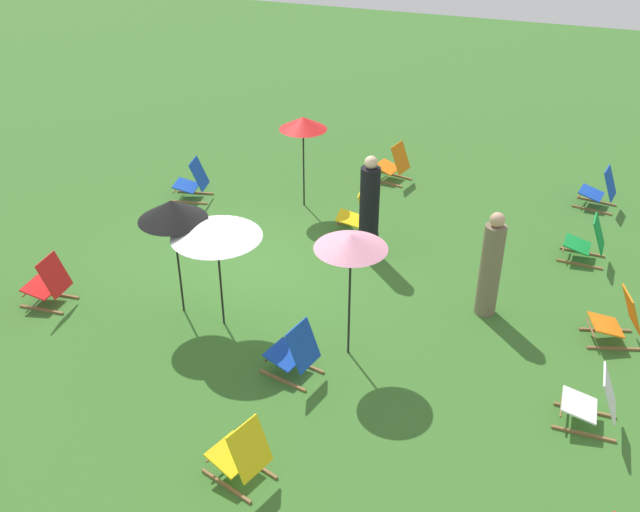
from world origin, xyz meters
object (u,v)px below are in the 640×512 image
deckchair_3 (394,164)px  deckchair_4 (241,455)px  deckchair_2 (600,190)px  deckchair_1 (618,320)px  deckchair_10 (295,353)px  deckchair_8 (588,241)px  umbrella_0 (172,210)px  umbrella_2 (351,242)px  umbrella_3 (303,123)px  deckchair_7 (358,214)px  person_0 (369,209)px  deckchair_6 (594,402)px  person_1 (491,267)px  deckchair_5 (48,284)px  umbrella_1 (216,230)px  deckchair_9 (193,182)px

deckchair_3 → deckchair_4: bearing=16.9°
deckchair_2 → deckchair_4: size_ratio=0.96×
deckchair_1 → deckchair_10: bearing=-77.3°
deckchair_4 → deckchair_8: bearing=169.6°
deckchair_4 → umbrella_0: bearing=-121.7°
deckchair_3 → umbrella_2: size_ratio=0.44×
umbrella_0 → umbrella_3: bearing=173.8°
deckchair_7 → umbrella_2: umbrella_2 is taller
deckchair_7 → person_0: (0.66, 0.40, 0.49)m
deckchair_6 → umbrella_0: bearing=-94.6°
deckchair_1 → deckchair_10: size_ratio=1.02×
deckchair_3 → deckchair_8: 4.42m
deckchair_10 → umbrella_0: size_ratio=0.45×
deckchair_2 → person_1: person_1 is taller
deckchair_1 → person_1: person_1 is taller
deckchair_4 → deckchair_5: bearing=-98.5°
deckchair_3 → deckchair_1: bearing=60.0°
deckchair_1 → umbrella_3: 6.46m
umbrella_3 → umbrella_0: bearing=-6.2°
umbrella_1 → umbrella_0: bearing=-96.3°
deckchair_7 → person_1: bearing=49.0°
deckchair_1 → person_0: size_ratio=0.47×
deckchair_7 → umbrella_0: (3.31, -1.75, 1.37)m
deckchair_4 → umbrella_3: (-6.68, -1.86, 1.33)m
deckchair_1 → deckchair_6: (1.91, -0.26, 0.00)m
person_1 → deckchair_8: bearing=37.6°
deckchair_1 → deckchair_4: 5.76m
deckchair_5 → deckchair_9: 4.06m
deckchair_10 → deckchair_5: bearing=-80.3°
umbrella_2 → person_1: umbrella_2 is taller
deckchair_7 → deckchair_9: 3.50m
deckchair_5 → umbrella_2: size_ratio=0.43×
deckchair_10 → umbrella_2: (-0.70, 0.53, 1.44)m
umbrella_0 → umbrella_3: umbrella_0 is taller
deckchair_1 → deckchair_7: 4.84m
deckchair_10 → deckchair_8: bearing=155.0°
deckchair_3 → deckchair_4: size_ratio=0.98×
deckchair_1 → umbrella_0: size_ratio=0.46×
deckchair_6 → deckchair_9: (-3.91, -7.72, 0.00)m
deckchair_4 → deckchair_9: same height
deckchair_3 → umbrella_1: umbrella_1 is taller
umbrella_0 → person_0: 3.53m
umbrella_0 → deckchair_3: bearing=162.7°
deckchair_5 → deckchair_10: same height
umbrella_2 → person_0: bearing=-168.6°
deckchair_3 → deckchair_9: bearing=-44.5°
deckchair_4 → deckchair_8: same height
person_1 → person_0: bearing=134.1°
deckchair_6 → umbrella_3: (-4.41, -5.55, 1.33)m
deckchair_3 → deckchair_7: 2.41m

